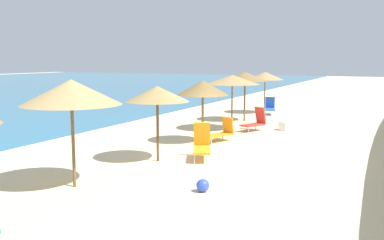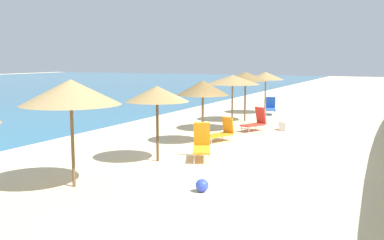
{
  "view_description": "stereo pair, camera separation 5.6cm",
  "coord_description": "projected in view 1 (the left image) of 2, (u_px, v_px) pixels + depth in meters",
  "views": [
    {
      "loc": [
        -14.44,
        -5.62,
        3.48
      ],
      "look_at": [
        1.52,
        1.9,
        1.05
      ],
      "focal_mm": 41.44,
      "sensor_mm": 36.0,
      "label": 1
    },
    {
      "loc": [
        -14.41,
        -5.67,
        3.48
      ],
      "look_at": [
        1.52,
        1.9,
        1.05
      ],
      "focal_mm": 41.44,
      "sensor_mm": 36.0,
      "label": 2
    }
  ],
  "objects": [
    {
      "name": "beach_umbrella_5",
      "position": [
        232.0,
        80.0,
        21.53
      ],
      "size": [
        2.67,
        2.67,
        2.72
      ],
      "color": "brown",
      "rests_on": "ground_plane"
    },
    {
      "name": "beach_umbrella_2",
      "position": [
        71.0,
        92.0,
        11.83
      ],
      "size": [
        2.7,
        2.7,
        2.95
      ],
      "color": "brown",
      "rests_on": "ground_plane"
    },
    {
      "name": "cooler_box",
      "position": [
        285.0,
        126.0,
        21.84
      ],
      "size": [
        0.64,
        0.52,
        0.43
      ],
      "primitive_type": "cube",
      "rotation": [
        0.0,
        0.0,
        2.87
      ],
      "color": "white",
      "rests_on": "ground_plane"
    },
    {
      "name": "lounge_chair_0",
      "position": [
        270.0,
        107.0,
        28.04
      ],
      "size": [
        1.44,
        0.95,
        1.09
      ],
      "rotation": [
        0.0,
        0.0,
        1.86
      ],
      "color": "blue",
      "rests_on": "ground_plane"
    },
    {
      "name": "lounge_chair_1",
      "position": [
        202.0,
        144.0,
        15.5
      ],
      "size": [
        1.54,
        1.11,
        1.26
      ],
      "rotation": [
        0.0,
        0.0,
        1.99
      ],
      "color": "orange",
      "rests_on": "ground_plane"
    },
    {
      "name": "ground_plane",
      "position": [
        222.0,
        158.0,
        15.79
      ],
      "size": [
        160.0,
        160.0,
        0.0
      ],
      "primitive_type": "plane",
      "color": "beige"
    },
    {
      "name": "beach_umbrella_3",
      "position": [
        157.0,
        94.0,
        14.93
      ],
      "size": [
        2.15,
        2.15,
        2.59
      ],
      "color": "brown",
      "rests_on": "ground_plane"
    },
    {
      "name": "lounge_chair_4",
      "position": [
        255.0,
        121.0,
        21.6
      ],
      "size": [
        1.42,
        1.07,
        1.16
      ],
      "rotation": [
        0.0,
        0.0,
        1.13
      ],
      "color": "red",
      "rests_on": "ground_plane"
    },
    {
      "name": "beach_umbrella_4",
      "position": [
        203.0,
        88.0,
        18.26
      ],
      "size": [
        2.18,
        2.18,
        2.61
      ],
      "color": "brown",
      "rests_on": "ground_plane"
    },
    {
      "name": "beach_ball",
      "position": [
        203.0,
        185.0,
        11.68
      ],
      "size": [
        0.35,
        0.35,
        0.35
      ],
      "primitive_type": "sphere",
      "color": "blue",
      "rests_on": "ground_plane"
    },
    {
      "name": "beach_umbrella_7",
      "position": [
        265.0,
        76.0,
        28.36
      ],
      "size": [
        2.36,
        2.36,
        2.67
      ],
      "color": "brown",
      "rests_on": "ground_plane"
    },
    {
      "name": "lounge_chair_2",
      "position": [
        220.0,
        132.0,
        18.87
      ],
      "size": [
        1.6,
        1.09,
        1.0
      ],
      "rotation": [
        0.0,
        0.0,
        1.19
      ],
      "color": "orange",
      "rests_on": "ground_plane"
    },
    {
      "name": "beach_umbrella_6",
      "position": [
        245.0,
        77.0,
        24.76
      ],
      "size": [
        2.49,
        2.49,
        2.77
      ],
      "color": "brown",
      "rests_on": "ground_plane"
    }
  ]
}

